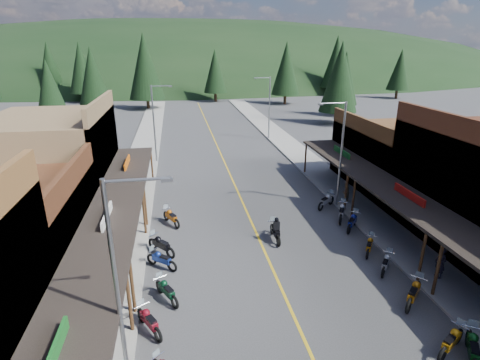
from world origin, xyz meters
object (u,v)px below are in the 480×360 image
bike_west_8 (162,259)px  bike_east_9 (352,221)px  pine_5 (336,62)px  pedestrian_east_b (345,193)px  pedestrian_east_a (441,263)px  shop_west_3 (56,163)px  shop_east_3 (396,158)px  streetlight_2 (340,150)px  shop_west_2 (6,237)px  pine_10 (93,77)px  streetlight_1 (155,120)px  pine_3 (215,71)px  bike_east_10 (342,211)px  bike_west_9 (161,244)px  pine_4 (286,68)px  bike_west_7 (167,290)px  pine_2 (145,66)px  pine_9 (345,78)px  bike_west_6 (149,320)px  bike_west_10 (171,216)px  bike_east_11 (326,200)px  pine_7 (50,66)px  streetlight_0 (120,279)px  bike_east_7 (386,263)px  pine_6 (400,70)px  bike_east_4 (473,347)px  pine_1 (81,68)px  bike_east_8 (369,245)px  streetlight_3 (268,105)px  pine_8 (49,89)px  pine_11 (340,77)px  rider_on_bike (275,231)px

bike_west_8 → bike_east_9: (12.52, 2.58, 0.03)m
pine_5 → pedestrian_east_b: 69.29m
pine_5 → pedestrian_east_a: size_ratio=8.03×
shop_west_3 → shop_east_3: shop_west_3 is taller
streetlight_2 → pedestrian_east_a: size_ratio=4.59×
shop_west_2 → pine_10: pine_10 is taller
streetlight_1 → streetlight_2: bearing=-45.2°
pine_3 → bike_east_10: 60.80m
streetlight_1 → bike_west_9: bearing=-87.5°
pine_4 → bike_west_7: 66.23m
pine_2 → bike_west_9: 55.65m
pine_9 → bike_west_6: pine_9 is taller
bike_west_10 → bike_east_11: (11.65, 0.90, -0.00)m
pine_7 → pine_9: pine_7 is taller
shop_west_3 → shop_east_3: (27.54, 0.00, -0.99)m
streetlight_0 → pine_3: (10.95, 72.00, 2.02)m
shop_east_3 → bike_east_7: 14.61m
pine_6 → pedestrian_east_b: 67.80m
streetlight_2 → bike_west_8: 15.08m
streetlight_1 → bike_east_4: 32.26m
pine_3 → bike_east_11: size_ratio=5.11×
shop_west_3 → bike_west_8: shop_west_3 is taller
pine_2 → pedestrian_east_a: bearing=-73.0°
pine_1 → bike_east_11: bearing=-64.2°
bike_west_6 → pine_7: bearing=77.8°
bike_east_4 → bike_east_10: 12.80m
pine_9 → bike_east_11: (-17.89, -37.28, -5.77)m
bike_west_9 → bike_east_4: bearing=-80.8°
bike_east_8 → bike_east_10: 4.58m
shop_west_3 → pine_10: pine_10 is taller
pine_2 → bike_west_7: bearing=-85.9°
shop_west_2 → bike_east_11: bearing=16.9°
streetlight_3 → pine_10: bearing=141.3°
pine_1 → bike_east_4: size_ratio=5.36×
pine_1 → bike_west_7: bearing=-75.7°
pine_3 → streetlight_1: bearing=-104.0°
pine_2 → bike_west_10: pine_2 is taller
pine_8 → bike_east_9: (28.46, -35.98, -5.36)m
pine_1 → bike_west_10: bearing=-73.7°
shop_west_3 → pine_10: (-4.22, 38.70, 3.27)m
shop_west_3 → pine_10: 39.07m
shop_west_2 → bike_west_9: shop_west_2 is taller
pedestrian_east_b → bike_east_10: bearing=17.3°
shop_west_3 → pine_2: pine_2 is taller
pine_11 → bike_east_11: 33.95m
pine_5 → pedestrian_east_a: (-25.57, -74.12, -6.97)m
pine_8 → pine_9: size_ratio=0.93×
pine_5 → bike_west_9: 80.18m
pine_5 → bike_west_8: (-40.06, -70.56, -7.40)m
pine_2 → rider_on_bike: 56.12m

